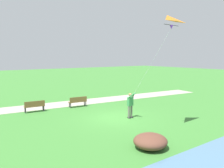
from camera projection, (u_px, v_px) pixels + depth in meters
ground_plane at (117, 118)px, 15.79m from camera, size 120.00×120.00×0.00m
walkway_path at (55, 105)px, 19.79m from camera, size 5.73×32.08×0.02m
person_kite_flyer at (130, 103)px, 15.62m from camera, size 0.62×0.52×1.83m
flying_kite at (167, 23)px, 12.74m from camera, size 2.95×1.42×4.65m
park_bench_near_walkway at (78, 101)px, 19.02m from camera, size 0.59×1.54×0.88m
park_bench_far_walkway at (35, 106)px, 17.30m from camera, size 0.59×1.54×0.88m
lakeside_shrub at (150, 141)px, 10.54m from camera, size 1.56×1.60×0.69m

